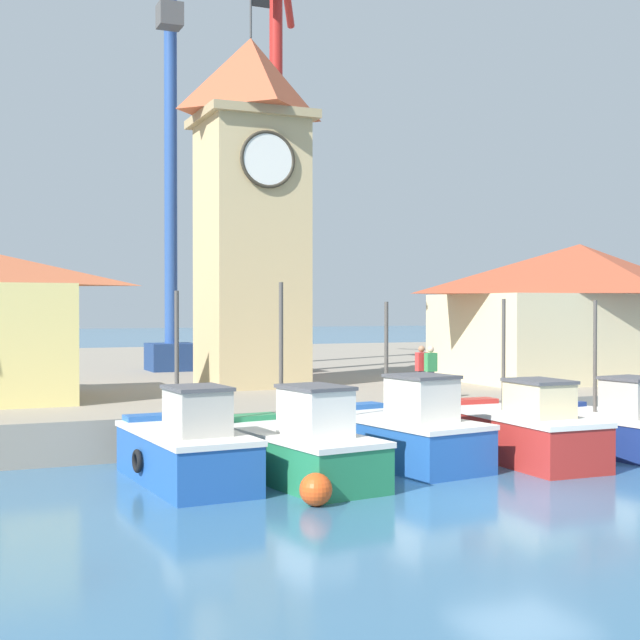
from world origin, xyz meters
name	(u,v)px	position (x,y,z in m)	size (l,w,h in m)	color
ground_plane	(521,502)	(0.00, 0.00, 0.00)	(300.00, 300.00, 0.00)	#386689
quay_wharf	(180,376)	(0.00, 27.59, 0.55)	(120.00, 40.00, 1.09)	gray
fishing_boat_far_left	(186,449)	(-5.69, 4.39, 0.76)	(2.26, 4.77, 4.25)	#2356A8
fishing_boat_left_outer	(297,448)	(-3.30, 3.82, 0.73)	(2.64, 5.34, 4.46)	#237A4C
fishing_boat_left_inner	(402,434)	(-0.17, 4.65, 0.76)	(2.83, 5.07, 4.02)	#2356A8
fishing_boat_mid_left	(519,431)	(2.80, 3.98, 0.75)	(2.03, 5.22, 4.10)	#AD2823
fishing_boat_center	(612,427)	(5.78, 3.98, 0.70)	(2.56, 4.55, 4.07)	navy
clock_tower	(251,203)	(-0.54, 15.16, 7.57)	(3.82, 3.82, 13.86)	tan
warehouse_right	(580,310)	(12.24, 13.19, 3.78)	(10.60, 6.48, 5.24)	beige
port_crane_near	(276,199)	(2.61, 21.13, 8.53)	(3.84, 6.58, 19.52)	maroon
port_crane_far	(171,212)	(-1.27, 24.05, 8.09)	(2.82, 7.91, 18.91)	navy
mooring_buoy	(316,490)	(-3.92, 1.25, 0.33)	(0.65, 0.65, 0.65)	#E54C19
dock_worker_near_tower	(431,372)	(2.97, 8.66, 1.94)	(0.34, 0.22, 1.62)	#33333D
dock_worker_along_quay	(422,371)	(2.84, 9.00, 1.94)	(0.34, 0.22, 1.62)	#33333D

